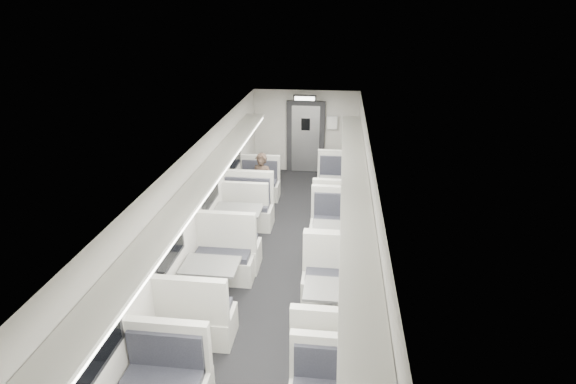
% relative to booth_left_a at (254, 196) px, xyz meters
% --- Properties ---
extents(room, '(3.24, 12.24, 2.64)m').
position_rel_booth_left_a_xyz_m(room, '(1.00, -3.06, 0.83)').
color(room, black).
rests_on(room, ground).
extents(booth_left_a, '(1.01, 2.05, 1.10)m').
position_rel_booth_left_a_xyz_m(booth_left_a, '(0.00, 0.00, 0.00)').
color(booth_left_a, beige).
rests_on(booth_left_a, room).
extents(booth_left_b, '(1.14, 2.32, 1.24)m').
position_rel_booth_left_a_xyz_m(booth_left_b, '(0.00, -1.68, 0.05)').
color(booth_left_b, beige).
rests_on(booth_left_b, room).
extents(booth_left_c, '(1.09, 2.21, 1.18)m').
position_rel_booth_left_a_xyz_m(booth_left_c, '(0.00, -3.72, 0.03)').
color(booth_left_c, beige).
rests_on(booth_left_c, room).
extents(booth_right_a, '(1.10, 2.23, 1.19)m').
position_rel_booth_left_a_xyz_m(booth_right_a, '(2.00, 0.23, 0.03)').
color(booth_right_a, beige).
rests_on(booth_right_a, room).
extents(booth_right_b, '(1.10, 2.22, 1.19)m').
position_rel_booth_left_a_xyz_m(booth_right_b, '(2.00, -2.18, 0.03)').
color(booth_right_b, beige).
rests_on(booth_right_b, room).
extents(booth_right_c, '(1.09, 2.21, 1.18)m').
position_rel_booth_left_a_xyz_m(booth_right_c, '(2.00, -4.15, 0.03)').
color(booth_right_c, beige).
rests_on(booth_right_c, room).
extents(passenger, '(0.63, 0.51, 1.51)m').
position_rel_booth_left_a_xyz_m(passenger, '(0.23, -0.18, 0.39)').
color(passenger, black).
rests_on(passenger, room).
extents(window_a, '(0.02, 1.18, 0.84)m').
position_rel_booth_left_a_xyz_m(window_a, '(-0.49, 0.34, 0.98)').
color(window_a, black).
rests_on(window_a, room).
extents(window_b, '(0.02, 1.18, 0.84)m').
position_rel_booth_left_a_xyz_m(window_b, '(-0.49, -1.86, 0.98)').
color(window_b, black).
rests_on(window_b, room).
extents(window_c, '(0.02, 1.18, 0.84)m').
position_rel_booth_left_a_xyz_m(window_c, '(-0.49, -4.06, 0.98)').
color(window_c, black).
rests_on(window_c, room).
extents(window_d, '(0.02, 1.18, 0.84)m').
position_rel_booth_left_a_xyz_m(window_d, '(-0.49, -6.26, 0.98)').
color(window_d, black).
rests_on(window_d, room).
extents(luggage_rack_left, '(0.46, 10.40, 0.09)m').
position_rel_booth_left_a_xyz_m(luggage_rack_left, '(-0.24, -3.36, 1.55)').
color(luggage_rack_left, beige).
rests_on(luggage_rack_left, room).
extents(luggage_rack_right, '(0.46, 10.40, 0.09)m').
position_rel_booth_left_a_xyz_m(luggage_rack_right, '(2.24, -3.36, 1.55)').
color(luggage_rack_right, beige).
rests_on(luggage_rack_right, room).
extents(vestibule_door, '(1.10, 0.13, 2.10)m').
position_rel_booth_left_a_xyz_m(vestibule_door, '(1.00, 2.87, 0.67)').
color(vestibule_door, black).
rests_on(vestibule_door, room).
extents(exit_sign, '(0.62, 0.12, 0.16)m').
position_rel_booth_left_a_xyz_m(exit_sign, '(1.00, 2.38, 1.91)').
color(exit_sign, black).
rests_on(exit_sign, room).
extents(wall_notice, '(0.32, 0.02, 0.40)m').
position_rel_booth_left_a_xyz_m(wall_notice, '(1.75, 2.86, 1.13)').
color(wall_notice, white).
rests_on(wall_notice, room).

